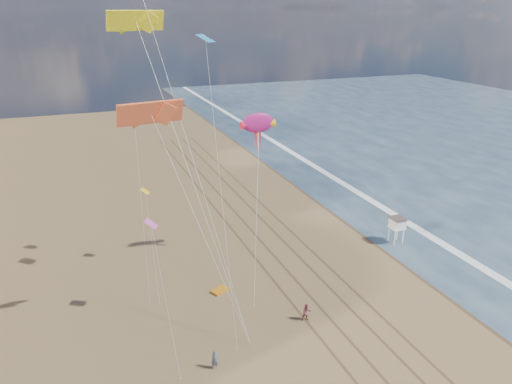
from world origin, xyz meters
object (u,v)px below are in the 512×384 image
(lifeguard_stand, at_px, (397,223))
(kite_flyer_a, at_px, (215,360))
(show_kite, at_px, (258,123))
(kite_flyer_b, at_px, (307,312))
(grounded_kite, at_px, (220,290))

(lifeguard_stand, relative_size, kite_flyer_a, 1.94)
(show_kite, distance_m, kite_flyer_b, 21.52)
(kite_flyer_a, bearing_deg, grounded_kite, 75.49)
(lifeguard_stand, relative_size, kite_flyer_b, 1.87)
(grounded_kite, bearing_deg, show_kite, 16.21)
(show_kite, relative_size, kite_flyer_a, 10.92)
(grounded_kite, height_order, show_kite, show_kite)
(show_kite, bearing_deg, kite_flyer_a, -121.13)
(lifeguard_stand, bearing_deg, kite_flyer_b, -148.47)
(kite_flyer_b, bearing_deg, lifeguard_stand, 38.42)
(lifeguard_stand, relative_size, grounded_kite, 1.83)
(lifeguard_stand, height_order, show_kite, show_kite)
(kite_flyer_a, bearing_deg, show_kite, 63.22)
(lifeguard_stand, xyz_separation_m, grounded_kite, (-25.19, -3.26, -2.61))
(grounded_kite, xyz_separation_m, show_kite, (6.89, 6.28, 16.69))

